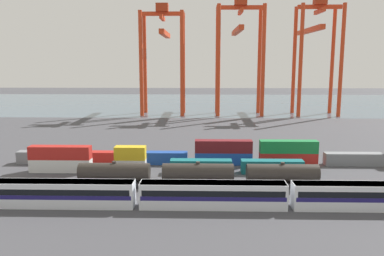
# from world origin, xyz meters

# --- Properties ---
(ground_plane) EXTENTS (420.00, 420.00, 0.00)m
(ground_plane) POSITION_xyz_m (0.00, 40.00, 0.00)
(ground_plane) COLOR #424247
(harbour_water) EXTENTS (400.00, 110.00, 0.01)m
(harbour_water) POSITION_xyz_m (0.00, 130.64, 0.00)
(harbour_water) COLOR #475B6B
(harbour_water) RESTS_ON ground_plane
(passenger_train) EXTENTS (67.30, 3.14, 3.90)m
(passenger_train) POSITION_xyz_m (-0.80, -19.31, 2.14)
(passenger_train) COLOR silver
(passenger_train) RESTS_ON ground_plane
(freight_tank_row) EXTENTS (41.50, 3.09, 4.55)m
(freight_tank_row) POSITION_xyz_m (-3.13, -9.58, 2.18)
(freight_tank_row) COLOR #232326
(freight_tank_row) RESTS_ON ground_plane
(shipping_container_0) EXTENTS (12.10, 2.44, 2.60)m
(shipping_container_0) POSITION_xyz_m (-30.48, -0.46, 1.30)
(shipping_container_0) COLOR silver
(shipping_container_0) RESTS_ON ground_plane
(shipping_container_1) EXTENTS (12.10, 2.44, 2.60)m
(shipping_container_1) POSITION_xyz_m (-30.48, -0.46, 3.90)
(shipping_container_1) COLOR #AD211C
(shipping_container_1) RESTS_ON shipping_container_0
(shipping_container_2) EXTENTS (6.04, 2.44, 2.60)m
(shipping_container_2) POSITION_xyz_m (-16.55, -0.46, 1.30)
(shipping_container_2) COLOR silver
(shipping_container_2) RESTS_ON ground_plane
(shipping_container_3) EXTENTS (6.04, 2.44, 2.60)m
(shipping_container_3) POSITION_xyz_m (-16.55, -0.46, 3.90)
(shipping_container_3) COLOR gold
(shipping_container_3) RESTS_ON shipping_container_2
(shipping_container_4) EXTENTS (12.10, 2.44, 2.60)m
(shipping_container_4) POSITION_xyz_m (-2.62, -0.46, 1.30)
(shipping_container_4) COLOR #146066
(shipping_container_4) RESTS_ON ground_plane
(shipping_container_5) EXTENTS (12.10, 2.44, 2.60)m
(shipping_container_5) POSITION_xyz_m (11.31, -0.46, 1.30)
(shipping_container_5) COLOR #146066
(shipping_container_5) RESTS_ON ground_plane
(shipping_container_6) EXTENTS (6.04, 2.44, 2.60)m
(shipping_container_6) POSITION_xyz_m (-39.06, 6.12, 1.30)
(shipping_container_6) COLOR slate
(shipping_container_6) RESTS_ON ground_plane
(shipping_container_7) EXTENTS (12.10, 2.44, 2.60)m
(shipping_container_7) POSITION_xyz_m (-25.33, 6.12, 1.30)
(shipping_container_7) COLOR #AD211C
(shipping_container_7) RESTS_ON ground_plane
(shipping_container_8) EXTENTS (12.10, 2.44, 2.60)m
(shipping_container_8) POSITION_xyz_m (-11.61, 6.12, 1.30)
(shipping_container_8) COLOR #1C4299
(shipping_container_8) RESTS_ON ground_plane
(shipping_container_9) EXTENTS (12.10, 2.44, 2.60)m
(shipping_container_9) POSITION_xyz_m (2.12, 6.12, 1.30)
(shipping_container_9) COLOR #1C4299
(shipping_container_9) RESTS_ON ground_plane
(shipping_container_10) EXTENTS (12.10, 2.44, 2.60)m
(shipping_container_10) POSITION_xyz_m (2.12, 6.12, 3.90)
(shipping_container_10) COLOR maroon
(shipping_container_10) RESTS_ON shipping_container_9
(shipping_container_11) EXTENTS (12.10, 2.44, 2.60)m
(shipping_container_11) POSITION_xyz_m (15.85, 6.12, 1.30)
(shipping_container_11) COLOR #AD211C
(shipping_container_11) RESTS_ON ground_plane
(shipping_container_12) EXTENTS (12.10, 2.44, 2.60)m
(shipping_container_12) POSITION_xyz_m (15.85, 6.12, 3.90)
(shipping_container_12) COLOR #197538
(shipping_container_12) RESTS_ON shipping_container_11
(shipping_container_13) EXTENTS (12.10, 2.44, 2.60)m
(shipping_container_13) POSITION_xyz_m (29.58, 6.12, 1.30)
(shipping_container_13) COLOR slate
(shipping_container_13) RESTS_ON ground_plane
(gantry_crane_west) EXTENTS (17.79, 33.65, 44.40)m
(gantry_crane_west) POSITION_xyz_m (-18.45, 89.03, 27.24)
(gantry_crane_west) COLOR red
(gantry_crane_west) RESTS_ON ground_plane
(gantry_crane_central) EXTENTS (19.15, 38.48, 46.72)m
(gantry_crane_central) POSITION_xyz_m (12.70, 89.72, 28.72)
(gantry_crane_central) COLOR red
(gantry_crane_central) RESTS_ON ground_plane
(gantry_crane_east) EXTENTS (17.38, 38.18, 46.85)m
(gantry_crane_east) POSITION_xyz_m (43.86, 89.64, 28.72)
(gantry_crane_east) COLOR red
(gantry_crane_east) RESTS_ON ground_plane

